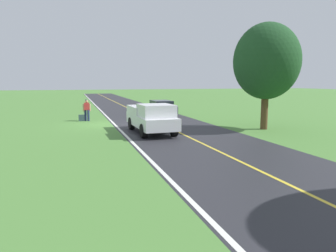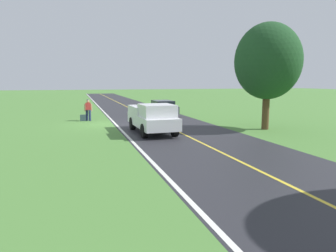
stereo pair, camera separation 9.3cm
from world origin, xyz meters
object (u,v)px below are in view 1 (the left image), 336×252
Objects in this scene: hitchhiker_walking at (87,109)px; sedan_near_oncoming at (161,108)px; tree_far_side_near at (267,62)px; suitcase_carried at (82,118)px; pickup_truck_passing at (152,117)px.

hitchhiker_walking is 0.39× the size of sedan_near_oncoming.
sedan_near_oncoming is (4.31, -9.91, -3.65)m from tree_far_side_near.
hitchhiker_walking is 0.84m from suitcase_carried.
hitchhiker_walking is 6.98m from sedan_near_oncoming.
hitchhiker_walking is at bearing -64.49° from pickup_truck_passing.
pickup_truck_passing is 9.87m from sedan_near_oncoming.
pickup_truck_passing reaches higher than hitchhiker_walking.
suitcase_carried is 14.51m from tree_far_side_near.
sedan_near_oncoming is at bearing -163.87° from hitchhiker_walking.
tree_far_side_near reaches higher than sedan_near_oncoming.
tree_far_side_near is (-11.44, 7.91, 4.15)m from suitcase_carried.
hitchhiker_walking reaches higher than sedan_near_oncoming.
suitcase_carried is (0.42, 0.07, -0.72)m from hitchhiker_walking.
hitchhiker_walking is at bearing 16.13° from sedan_near_oncoming.
tree_far_side_near reaches higher than hitchhiker_walking.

